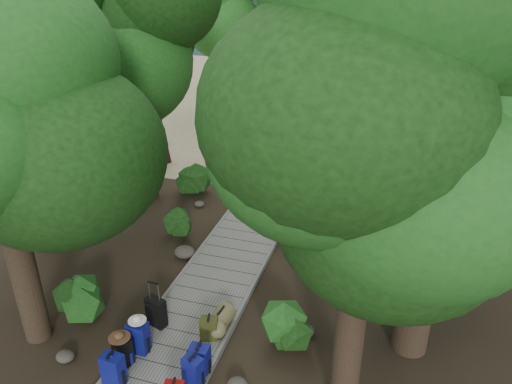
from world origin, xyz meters
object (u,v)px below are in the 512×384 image
(backpack_right_b, at_px, (193,369))
(backpack_right_d, at_px, (209,327))
(backpack_left_b, at_px, (123,350))
(duffel_right_khaki, at_px, (221,319))
(kayak, at_px, (232,125))
(sun_lounger, at_px, (383,147))
(suitcase_on_boardwalk, at_px, (156,312))
(backpack_left_a, at_px, (113,368))
(backpack_left_c, at_px, (138,336))
(lone_suitcase_on_sand, at_px, (299,156))
(backpack_right_c, at_px, (199,358))

(backpack_right_b, distance_m, backpack_right_d, 1.26)
(backpack_left_b, xyz_separation_m, duffel_right_khaki, (1.51, 1.58, -0.12))
(backpack_right_d, distance_m, kayak, 14.20)
(backpack_right_b, xyz_separation_m, sun_lounger, (2.58, 13.57, -0.14))
(backpack_right_d, xyz_separation_m, suitcase_on_boardwalk, (-1.28, 0.05, 0.06))
(kayak, bearing_deg, backpack_right_d, -72.68)
(duffel_right_khaki, bearing_deg, backpack_right_d, -100.33)
(backpack_left_a, distance_m, backpack_left_c, 0.92)
(lone_suitcase_on_sand, bearing_deg, backpack_right_d, -75.08)
(duffel_right_khaki, relative_size, suitcase_on_boardwalk, 0.94)
(suitcase_on_boardwalk, distance_m, kayak, 13.81)
(backpack_right_d, height_order, duffel_right_khaki, backpack_right_d)
(suitcase_on_boardwalk, bearing_deg, backpack_right_d, 16.39)
(lone_suitcase_on_sand, height_order, sun_lounger, sun_lounger)
(backpack_right_b, bearing_deg, backpack_left_c, 177.49)
(backpack_left_c, distance_m, suitcase_on_boardwalk, 0.84)
(backpack_right_c, relative_size, backpack_right_d, 1.19)
(backpack_left_c, relative_size, suitcase_on_boardwalk, 1.13)
(sun_lounger, bearing_deg, backpack_right_b, -117.55)
(backpack_left_a, relative_size, backpack_right_b, 1.12)
(backpack_right_b, height_order, backpack_right_c, backpack_right_b)
(backpack_left_c, relative_size, backpack_right_c, 1.15)
(backpack_left_c, relative_size, kayak, 0.22)
(backpack_right_b, distance_m, sun_lounger, 13.81)
(backpack_left_c, distance_m, backpack_right_b, 1.51)
(duffel_right_khaki, bearing_deg, backpack_left_b, -127.42)
(backpack_left_c, bearing_deg, kayak, 100.83)
(backpack_left_c, distance_m, duffel_right_khaki, 1.83)
(backpack_left_c, relative_size, sun_lounger, 0.41)
(duffel_right_khaki, bearing_deg, lone_suitcase_on_sand, 98.99)
(suitcase_on_boardwalk, bearing_deg, kayak, 121.45)
(backpack_left_a, distance_m, sun_lounger, 14.60)
(duffel_right_khaki, xyz_separation_m, sun_lounger, (2.64, 11.92, -0.01))
(backpack_left_b, xyz_separation_m, kayak, (-2.91, 14.71, -0.26))
(backpack_left_a, xyz_separation_m, backpack_right_b, (1.46, 0.46, -0.04))
(duffel_right_khaki, xyz_separation_m, kayak, (-4.42, 13.12, -0.14))
(backpack_right_d, bearing_deg, suitcase_on_boardwalk, 163.59)
(backpack_right_b, distance_m, duffel_right_khaki, 1.66)
(backpack_right_b, xyz_separation_m, backpack_right_c, (-0.00, 0.31, -0.00))
(backpack_left_c, bearing_deg, backpack_left_a, -92.38)
(backpack_left_a, relative_size, backpack_left_b, 1.13)
(backpack_left_c, bearing_deg, backpack_right_d, 30.79)
(duffel_right_khaki, height_order, kayak, duffel_right_khaki)
(backpack_right_d, xyz_separation_m, sun_lounger, (2.76, 12.32, -0.08))
(backpack_left_b, bearing_deg, duffel_right_khaki, 65.03)
(backpack_left_c, xyz_separation_m, suitcase_on_boardwalk, (-0.02, 0.84, -0.04))
(backpack_left_b, bearing_deg, backpack_left_a, -59.37)
(backpack_left_b, bearing_deg, sun_lounger, 91.59)
(backpack_right_b, distance_m, kayak, 15.44)
(backpack_left_b, bearing_deg, backpack_right_c, 27.57)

